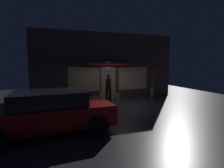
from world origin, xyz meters
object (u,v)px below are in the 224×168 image
object	(u,v)px
person_with_umbrella	(108,75)
sidewalk_bollard	(118,97)
sidewalk_bollard_2	(152,92)
parked_car	(50,111)
street_sign_post	(154,78)

from	to	relation	value
person_with_umbrella	sidewalk_bollard	distance (m)	1.88
person_with_umbrella	sidewalk_bollard_2	size ratio (longest dim) A/B	3.14
sidewalk_bollard_2	parked_car	bearing A→B (deg)	-145.05
parked_car	street_sign_post	bearing A→B (deg)	27.94
parked_car	sidewalk_bollard	xyz separation A→B (m)	(3.82, 4.19, -0.49)
parked_car	sidewalk_bollard	world-z (taller)	parked_car
person_with_umbrella	parked_car	world-z (taller)	person_with_umbrella
parked_car	sidewalk_bollard_2	distance (m)	7.97
sidewalk_bollard_2	person_with_umbrella	bearing A→B (deg)	-161.72
sidewalk_bollard	sidewalk_bollard_2	world-z (taller)	sidewalk_bollard_2
person_with_umbrella	sidewalk_bollard	world-z (taller)	person_with_umbrella
street_sign_post	sidewalk_bollard_2	xyz separation A→B (m)	(0.29, 0.66, -1.04)
street_sign_post	parked_car	bearing A→B (deg)	-147.95
parked_car	sidewalk_bollard_2	bearing A→B (deg)	30.83
person_with_umbrella	parked_car	size ratio (longest dim) A/B	0.52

